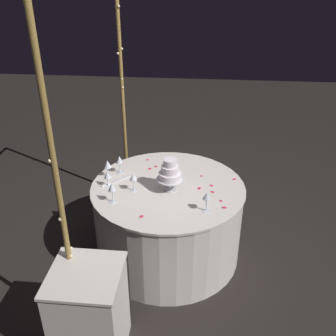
{
  "coord_description": "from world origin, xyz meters",
  "views": [
    {
      "loc": [
        -2.72,
        -0.26,
        2.38
      ],
      "look_at": [
        0.0,
        0.0,
        0.89
      ],
      "focal_mm": 40.67,
      "sensor_mm": 36.0,
      "label": 1
    }
  ],
  "objects_px": {
    "tiered_cake": "(170,173)",
    "wine_glass_4": "(207,197)",
    "wine_glass_1": "(112,188)",
    "cake_knife": "(114,182)",
    "main_table": "(168,221)",
    "side_table": "(90,314)",
    "wine_glass_3": "(108,165)",
    "decorative_arch": "(96,99)",
    "wine_glass_5": "(107,175)",
    "wine_glass_0": "(119,160)",
    "wine_glass_2": "(133,178)"
  },
  "relations": [
    {
      "from": "tiered_cake",
      "to": "wine_glass_4",
      "type": "relative_size",
      "value": 1.7
    },
    {
      "from": "wine_glass_1",
      "to": "cake_knife",
      "type": "xyz_separation_m",
      "value": [
        0.31,
        0.06,
        -0.13
      ]
    },
    {
      "from": "main_table",
      "to": "wine_glass_1",
      "type": "distance_m",
      "value": 0.7
    },
    {
      "from": "side_table",
      "to": "wine_glass_3",
      "type": "height_order",
      "value": "wine_glass_3"
    },
    {
      "from": "main_table",
      "to": "wine_glass_4",
      "type": "distance_m",
      "value": 0.67
    },
    {
      "from": "decorative_arch",
      "to": "wine_glass_5",
      "type": "xyz_separation_m",
      "value": [
        -0.05,
        -0.05,
        -0.64
      ]
    },
    {
      "from": "decorative_arch",
      "to": "tiered_cake",
      "type": "xyz_separation_m",
      "value": [
        -0.06,
        -0.57,
        -0.58
      ]
    },
    {
      "from": "main_table",
      "to": "wine_glass_1",
      "type": "height_order",
      "value": "wine_glass_1"
    },
    {
      "from": "wine_glass_0",
      "to": "wine_glass_1",
      "type": "relative_size",
      "value": 0.94
    },
    {
      "from": "tiered_cake",
      "to": "wine_glass_1",
      "type": "xyz_separation_m",
      "value": [
        -0.23,
        0.43,
        -0.03
      ]
    },
    {
      "from": "wine_glass_1",
      "to": "wine_glass_3",
      "type": "height_order",
      "value": "wine_glass_1"
    },
    {
      "from": "tiered_cake",
      "to": "cake_knife",
      "type": "xyz_separation_m",
      "value": [
        0.08,
        0.49,
        -0.16
      ]
    },
    {
      "from": "main_table",
      "to": "wine_glass_5",
      "type": "xyz_separation_m",
      "value": [
        -0.05,
        0.5,
        0.46
      ]
    },
    {
      "from": "wine_glass_3",
      "to": "wine_glass_4",
      "type": "relative_size",
      "value": 0.96
    },
    {
      "from": "wine_glass_2",
      "to": "wine_glass_5",
      "type": "distance_m",
      "value": 0.24
    },
    {
      "from": "main_table",
      "to": "wine_glass_1",
      "type": "xyz_separation_m",
      "value": [
        -0.28,
        0.41,
        0.49
      ]
    },
    {
      "from": "main_table",
      "to": "wine_glass_4",
      "type": "relative_size",
      "value": 7.82
    },
    {
      "from": "decorative_arch",
      "to": "side_table",
      "type": "distance_m",
      "value": 1.53
    },
    {
      "from": "main_table",
      "to": "wine_glass_5",
      "type": "distance_m",
      "value": 0.68
    },
    {
      "from": "side_table",
      "to": "wine_glass_4",
      "type": "distance_m",
      "value": 1.14
    },
    {
      "from": "side_table",
      "to": "tiered_cake",
      "type": "height_order",
      "value": "tiered_cake"
    },
    {
      "from": "wine_glass_3",
      "to": "wine_glass_4",
      "type": "xyz_separation_m",
      "value": [
        -0.45,
        -0.86,
        0.01
      ]
    },
    {
      "from": "wine_glass_2",
      "to": "wine_glass_5",
      "type": "bearing_deg",
      "value": 77.17
    },
    {
      "from": "wine_glass_1",
      "to": "main_table",
      "type": "bearing_deg",
      "value": -55.25
    },
    {
      "from": "cake_knife",
      "to": "side_table",
      "type": "bearing_deg",
      "value": -177.18
    },
    {
      "from": "wine_glass_2",
      "to": "main_table",
      "type": "bearing_deg",
      "value": -70.0
    },
    {
      "from": "wine_glass_4",
      "to": "wine_glass_5",
      "type": "xyz_separation_m",
      "value": [
        0.29,
        0.82,
        -0.02
      ]
    },
    {
      "from": "wine_glass_0",
      "to": "wine_glass_3",
      "type": "bearing_deg",
      "value": 131.47
    },
    {
      "from": "tiered_cake",
      "to": "side_table",
      "type": "bearing_deg",
      "value": 156.51
    },
    {
      "from": "wine_glass_3",
      "to": "side_table",
      "type": "bearing_deg",
      "value": -173.88
    },
    {
      "from": "tiered_cake",
      "to": "wine_glass_0",
      "type": "height_order",
      "value": "tiered_cake"
    },
    {
      "from": "decorative_arch",
      "to": "wine_glass_2",
      "type": "distance_m",
      "value": 0.68
    },
    {
      "from": "side_table",
      "to": "wine_glass_5",
      "type": "bearing_deg",
      "value": 5.08
    },
    {
      "from": "main_table",
      "to": "wine_glass_4",
      "type": "height_order",
      "value": "wine_glass_4"
    },
    {
      "from": "wine_glass_5",
      "to": "main_table",
      "type": "bearing_deg",
      "value": -84.63
    },
    {
      "from": "wine_glass_3",
      "to": "wine_glass_4",
      "type": "bearing_deg",
      "value": -117.41
    },
    {
      "from": "decorative_arch",
      "to": "main_table",
      "type": "relative_size",
      "value": 1.75
    },
    {
      "from": "side_table",
      "to": "wine_glass_0",
      "type": "distance_m",
      "value": 1.34
    },
    {
      "from": "wine_glass_0",
      "to": "wine_glass_5",
      "type": "distance_m",
      "value": 0.25
    },
    {
      "from": "wine_glass_0",
      "to": "wine_glass_4",
      "type": "xyz_separation_m",
      "value": [
        -0.52,
        -0.77,
        0.0
      ]
    },
    {
      "from": "cake_knife",
      "to": "wine_glass_0",
      "type": "bearing_deg",
      "value": -5.82
    },
    {
      "from": "tiered_cake",
      "to": "cake_knife",
      "type": "relative_size",
      "value": 1.23
    },
    {
      "from": "main_table",
      "to": "cake_knife",
      "type": "height_order",
      "value": "cake_knife"
    },
    {
      "from": "wine_glass_5",
      "to": "cake_knife",
      "type": "relative_size",
      "value": 0.64
    },
    {
      "from": "tiered_cake",
      "to": "wine_glass_5",
      "type": "height_order",
      "value": "tiered_cake"
    },
    {
      "from": "tiered_cake",
      "to": "wine_glass_0",
      "type": "xyz_separation_m",
      "value": [
        0.25,
        0.47,
        -0.04
      ]
    },
    {
      "from": "wine_glass_0",
      "to": "cake_knife",
      "type": "height_order",
      "value": "wine_glass_0"
    },
    {
      "from": "wine_glass_4",
      "to": "wine_glass_5",
      "type": "bearing_deg",
      "value": 70.87
    },
    {
      "from": "wine_glass_0",
      "to": "wine_glass_2",
      "type": "height_order",
      "value": "wine_glass_0"
    },
    {
      "from": "cake_knife",
      "to": "wine_glass_2",
      "type": "bearing_deg",
      "value": -122.75
    }
  ]
}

